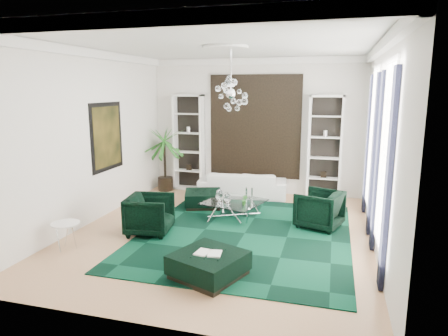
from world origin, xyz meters
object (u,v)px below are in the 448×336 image
(sofa, at_px, (242,184))
(ottoman_front, at_px, (209,265))
(side_table, at_px, (66,236))
(coffee_table, at_px, (234,210))
(palm, at_px, (165,150))
(ottoman_side, at_px, (203,199))
(armchair_right, at_px, (319,209))
(armchair_left, at_px, (150,214))

(sofa, xyz_separation_m, ottoman_front, (0.56, -4.87, -0.15))
(sofa, xyz_separation_m, side_table, (-2.34, -4.50, -0.10))
(coffee_table, height_order, ottoman_front, coffee_table)
(coffee_table, bearing_deg, ottoman_front, -83.77)
(palm, bearing_deg, ottoman_side, -39.17)
(armchair_right, bearing_deg, sofa, -114.91)
(coffee_table, bearing_deg, armchair_left, -135.73)
(ottoman_side, xyz_separation_m, side_table, (-1.60, -3.28, 0.05))
(armchair_left, relative_size, side_table, 1.72)
(armchair_left, relative_size, ottoman_side, 0.99)
(armchair_left, distance_m, coffee_table, 2.03)
(armchair_left, bearing_deg, armchair_right, -77.62)
(armchair_right, bearing_deg, coffee_table, -75.18)
(ottoman_side, distance_m, ottoman_front, 3.88)
(sofa, relative_size, side_table, 4.60)
(armchair_right, xyz_separation_m, coffee_table, (-1.92, 0.11, -0.20))
(armchair_left, relative_size, coffee_table, 0.75)
(ottoman_side, relative_size, palm, 0.38)
(armchair_left, xyz_separation_m, palm, (-1.15, 3.41, 0.79))
(sofa, distance_m, armchair_left, 3.52)
(armchair_left, height_order, side_table, armchair_left)
(armchair_right, height_order, palm, palm)
(palm, bearing_deg, armchair_right, -25.05)
(ottoman_front, distance_m, side_table, 2.93)
(ottoman_front, height_order, side_table, side_table)
(armchair_left, height_order, palm, palm)
(armchair_left, xyz_separation_m, coffee_table, (1.45, 1.41, -0.20))
(armchair_right, xyz_separation_m, ottoman_front, (-1.59, -2.86, -0.21))
(sofa, distance_m, ottoman_side, 1.43)
(sofa, xyz_separation_m, palm, (-2.36, 0.10, 0.85))
(sofa, height_order, ottoman_side, sofa)
(sofa, relative_size, armchair_left, 2.68)
(ottoman_side, relative_size, ottoman_front, 0.90)
(palm, bearing_deg, armchair_left, -71.33)
(armchair_left, bearing_deg, ottoman_front, -140.13)
(sofa, distance_m, armchair_right, 2.95)
(coffee_table, bearing_deg, side_table, -134.87)
(coffee_table, xyz_separation_m, side_table, (-2.58, -2.59, 0.04))
(palm, bearing_deg, ottoman_front, -59.54)
(sofa, bearing_deg, armchair_left, 62.82)
(sofa, relative_size, ottoman_side, 2.66)
(sofa, bearing_deg, armchair_right, 129.81)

